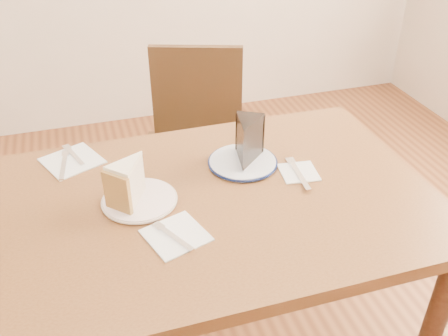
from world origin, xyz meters
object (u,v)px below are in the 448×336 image
plate_cream (140,200)px  plate_navy (243,162)px  chair_far (196,151)px  chocolate_cake (247,143)px  table (216,225)px  carrot_cake (132,181)px

plate_cream → plate_navy: 0.34m
chair_far → chocolate_cake: chair_far is taller
table → carrot_cake: 0.28m
carrot_cake → chocolate_cake: (0.35, 0.09, 0.01)m
plate_cream → plate_navy: bearing=16.6°
plate_cream → chocolate_cake: bearing=15.6°
chair_far → table: bearing=99.5°
table → carrot_cake: bearing=167.9°
chair_far → carrot_cake: chair_far is taller
table → chocolate_cake: 0.26m
plate_cream → table: bearing=-10.9°
table → chair_far: size_ratio=1.34×
plate_cream → chocolate_cake: chocolate_cake is taller
chocolate_cake → table: bearing=73.0°
plate_navy → chair_far: bearing=92.0°
plate_cream → carrot_cake: size_ratio=1.77×
chair_far → plate_cream: 0.74m
plate_navy → carrot_cake: bearing=-165.2°
plate_navy → carrot_cake: size_ratio=1.81×
plate_navy → carrot_cake: carrot_cake is taller
plate_navy → chocolate_cake: bearing=-21.7°
carrot_cake → chocolate_cake: chocolate_cake is taller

